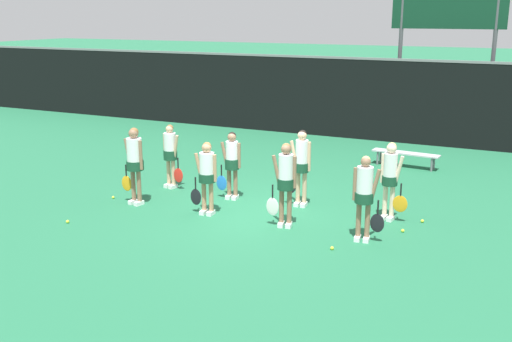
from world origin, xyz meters
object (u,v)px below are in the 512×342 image
at_px(bench_courtside, 406,154).
at_px(player_4, 170,152).
at_px(player_6, 301,162).
at_px(tennis_ball_3, 403,231).
at_px(player_1, 207,172).
at_px(scoreboard, 448,13).
at_px(player_3, 365,192).
at_px(tennis_ball_2, 332,248).
at_px(player_7, 390,175).
at_px(player_5, 232,160).
at_px(tennis_ball_1, 422,221).
at_px(player_2, 285,178).
at_px(tennis_ball_4, 68,222).
at_px(player_0, 135,159).
at_px(tennis_ball_0, 113,197).

xyz_separation_m(bench_courtside, player_4, (-4.94, -4.64, 0.56)).
height_order(player_6, tennis_ball_3, player_6).
bearing_deg(player_1, scoreboard, 69.46).
height_order(player_3, tennis_ball_2, player_3).
distance_m(player_4, tennis_ball_2, 5.55).
distance_m(player_7, tennis_ball_2, 2.41).
xyz_separation_m(player_3, player_5, (-3.57, 1.32, -0.05)).
distance_m(scoreboard, tennis_ball_1, 10.05).
bearing_deg(tennis_ball_2, tennis_ball_1, 61.03).
relative_size(scoreboard, player_2, 3.13).
bearing_deg(tennis_ball_4, player_0, 72.72).
distance_m(player_5, tennis_ball_0, 2.99).
relative_size(scoreboard, player_7, 3.27).
xyz_separation_m(player_5, tennis_ball_0, (-2.57, -1.24, -0.91)).
bearing_deg(tennis_ball_3, tennis_ball_2, -123.66).
relative_size(tennis_ball_0, tennis_ball_2, 0.95).
bearing_deg(player_7, tennis_ball_0, -161.40).
distance_m(player_1, player_7, 3.93).
height_order(bench_courtside, player_7, player_7).
bearing_deg(player_7, player_4, -174.11).
bearing_deg(tennis_ball_0, player_3, -0.79).
distance_m(tennis_ball_2, tennis_ball_4, 5.62).
distance_m(player_2, tennis_ball_1, 3.11).
bearing_deg(tennis_ball_1, tennis_ball_3, -108.34).
height_order(tennis_ball_1, tennis_ball_2, same).
bearing_deg(player_3, tennis_ball_0, 171.75).
xyz_separation_m(player_3, tennis_ball_0, (-6.14, 0.09, -0.96)).
bearing_deg(tennis_ball_4, player_5, 52.36).
height_order(player_1, player_6, player_6).
bearing_deg(tennis_ball_2, tennis_ball_4, -169.79).
bearing_deg(tennis_ball_2, player_0, 171.84).
bearing_deg(tennis_ball_4, player_6, 38.68).
distance_m(player_5, tennis_ball_2, 3.89).
bearing_deg(tennis_ball_3, scoreboard, 94.89).
relative_size(player_5, tennis_ball_2, 23.65).
relative_size(player_1, player_3, 0.96).
bearing_deg(player_1, player_3, -4.36).
height_order(player_3, tennis_ball_0, player_3).
height_order(player_2, player_7, player_2).
distance_m(player_3, tennis_ball_2, 1.26).
xyz_separation_m(player_4, tennis_ball_3, (6.01, -0.71, -0.90)).
relative_size(scoreboard, player_6, 3.12).
bearing_deg(player_3, player_5, 152.19).
height_order(bench_courtside, player_5, player_5).
relative_size(player_1, player_7, 0.96).
bearing_deg(tennis_ball_4, player_2, 23.07).
xyz_separation_m(player_3, player_4, (-5.39, 1.49, -0.05)).
relative_size(scoreboard, bench_courtside, 2.85).
bearing_deg(player_4, player_6, 10.52).
height_order(player_2, player_4, player_2).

